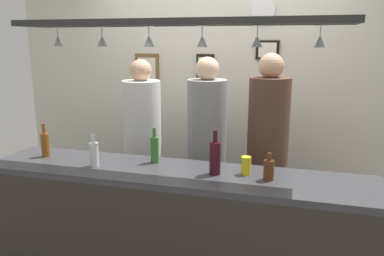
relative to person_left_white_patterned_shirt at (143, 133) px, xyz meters
name	(u,v)px	position (x,y,z in m)	size (l,w,h in m)	color
back_wall	(219,94)	(0.56, 0.67, 0.29)	(4.40, 0.06, 2.60)	silver
bar_counter	(168,222)	(0.56, -0.93, -0.35)	(2.70, 0.55, 0.97)	#38383D
overhead_glass_rack	(175,22)	(0.56, -0.73, 0.94)	(2.20, 0.36, 0.04)	black
hanging_wineglass_far_left	(58,40)	(-0.33, -0.70, 0.83)	(0.07, 0.07, 0.13)	silver
hanging_wineglass_left	(102,40)	(0.03, -0.72, 0.83)	(0.07, 0.07, 0.13)	silver
hanging_wineglass_center_left	(149,40)	(0.40, -0.78, 0.83)	(0.07, 0.07, 0.13)	silver
hanging_wineglass_center	(202,40)	(0.75, -0.77, 0.83)	(0.07, 0.07, 0.13)	silver
hanging_wineglass_center_right	(257,40)	(1.08, -0.69, 0.83)	(0.07, 0.07, 0.13)	silver
hanging_wineglass_right	(320,40)	(1.46, -0.66, 0.83)	(0.07, 0.07, 0.13)	silver
person_left_white_patterned_shirt	(143,133)	(0.00, 0.00, 0.00)	(0.34, 0.34, 1.68)	#2D334C
person_middle_grey_shirt	(207,136)	(0.60, 0.00, 0.02)	(0.34, 0.34, 1.71)	#2D334C
person_right_brown_shirt	(268,137)	(1.13, 0.00, 0.04)	(0.34, 0.34, 1.74)	#2D334C
bottle_beer_green_import	(155,149)	(0.37, -0.64, 0.06)	(0.06, 0.06, 0.26)	#336B2D
bottle_beer_brown_stubby	(269,169)	(1.20, -0.78, 0.03)	(0.07, 0.07, 0.18)	#512D14
bottle_soda_clear	(94,154)	(-0.01, -0.84, 0.05)	(0.06, 0.06, 0.23)	silver
bottle_beer_amber_tall	(45,144)	(-0.49, -0.73, 0.06)	(0.06, 0.06, 0.26)	brown
bottle_wine_dark_red	(215,157)	(0.84, -0.77, 0.07)	(0.08, 0.08, 0.30)	#380F19
drink_can	(246,165)	(1.04, -0.71, 0.02)	(0.07, 0.07, 0.12)	yellow
picture_frame_upper_small	(267,50)	(1.04, 0.62, 0.74)	(0.22, 0.02, 0.18)	black
picture_frame_caricature	(147,70)	(-0.20, 0.62, 0.52)	(0.26, 0.02, 0.34)	brown
picture_frame_crest	(205,67)	(0.43, 0.62, 0.56)	(0.18, 0.02, 0.26)	black
wall_clock	(263,10)	(0.98, 0.62, 1.10)	(0.22, 0.22, 0.03)	white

